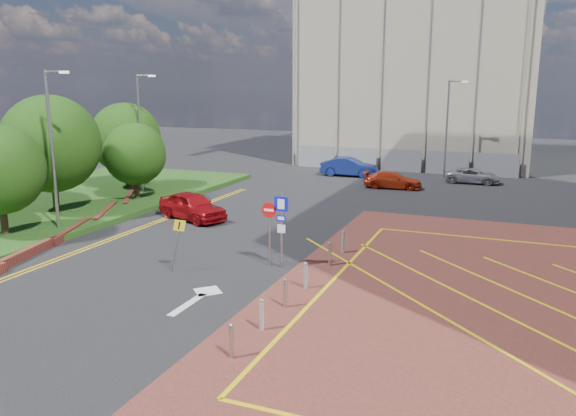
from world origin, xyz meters
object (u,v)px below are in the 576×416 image
Objects in this scene: lamp_left_far at (141,129)px; lamp_back at (448,125)px; sign_cluster at (277,222)px; car_silver_back at (473,176)px; lamp_left_near at (53,143)px; tree_d at (125,138)px; tree_b at (51,144)px; warning_sign at (177,239)px; car_blue_back at (349,167)px; car_red_back at (393,180)px; tree_c at (135,154)px; car_red_left at (192,206)px.

lamp_back is at bearing 40.86° from lamp_left_far.
sign_cluster reaches higher than car_silver_back.
lamp_left_near is 1.91× the size of car_silver_back.
car_silver_back is at bearing 29.75° from tree_d.
tree_b is 7.10m from lamp_left_far.
car_blue_back is (-0.39, 27.02, -0.64)m from warning_sign.
car_red_back is (4.22, 22.62, -0.80)m from warning_sign.
lamp_back is (17.58, 18.00, 1.17)m from tree_c.
lamp_left_far is 18.57m from car_red_back.
warning_sign is (11.22, -13.13, -3.23)m from lamp_left_far.
warning_sign is 23.03m from car_red_back.
tree_c is at bearing 68.20° from tree_b.
tree_c reaches higher than car_blue_back.
lamp_left_far reaches higher than lamp_back.
car_red_left is at bearing 117.82° from warning_sign.
sign_cluster reaches higher than car_red_left.
warning_sign is at bearing 178.40° from car_blue_back.
tree_b is 8.90m from car_red_left.
car_red_back is 1.03× the size of car_silver_back.
lamp_back reaches higher than sign_cluster.
lamp_left_far is at bearing 101.31° from lamp_left_near.
tree_c is 6.98m from car_red_left.
car_blue_back is at bearing 44.95° from tree_d.
lamp_left_far is 3.55× the size of warning_sign.
lamp_left_near is at bearing -82.31° from tree_c.
tree_b is at bearing 134.62° from car_silver_back.
sign_cluster is at bearing -173.55° from car_blue_back.
car_blue_back is at bearing -164.59° from lamp_back.
lamp_left_near is 30.85m from car_silver_back.
lamp_left_far reaches higher than warning_sign.
car_red_back is (17.52, 8.49, -3.25)m from tree_d.
car_blue_back is at bearing 10.00° from car_red_left.
warning_sign is at bearing -46.74° from tree_d.
lamp_left_far is at bearing 117.44° from car_red_back.
car_silver_back is at bearing 38.95° from tree_c.
sign_cluster is at bearing -14.26° from tree_b.
tree_d is at bearing 135.00° from tree_c.
tree_b is 1.38× the size of tree_c.
lamp_left_near is at bearing -69.65° from tree_d.
tree_c is 0.61× the size of lamp_left_near.
tree_d is 1.31× the size of car_red_left.
tree_c is 2.18× the size of warning_sign.
lamp_left_far is (1.08, 7.00, 0.42)m from tree_b.
tree_d reaches higher than tree_c.
lamp_back reaches higher than car_red_back.
lamp_left_near is 2.50× the size of sign_cluster.
car_red_left is 0.97× the size of car_blue_back.
car_silver_back is (21.91, 21.10, -3.65)m from tree_b.
warning_sign is at bearing -49.50° from lamp_left_far.
tree_d reaches higher than sign_cluster.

